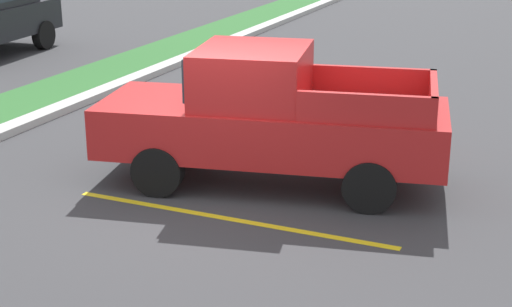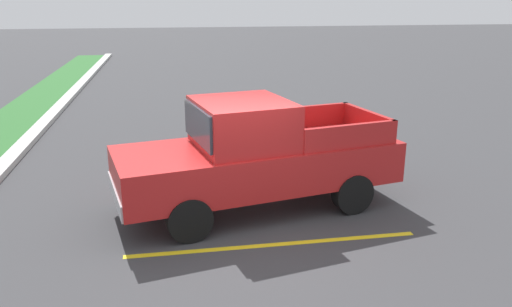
% 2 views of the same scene
% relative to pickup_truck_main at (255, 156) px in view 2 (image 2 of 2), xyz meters
% --- Properties ---
extents(ground_plane, '(120.00, 120.00, 0.00)m').
position_rel_pickup_truck_main_xyz_m(ground_plane, '(-0.91, 0.41, -1.04)').
color(ground_plane, '#38383A').
extents(parking_line_near, '(0.12, 4.80, 0.01)m').
position_rel_pickup_truck_main_xyz_m(parking_line_near, '(-1.54, -0.05, -1.04)').
color(parking_line_near, yellow).
rests_on(parking_line_near, ground).
extents(parking_line_far, '(0.12, 4.80, 0.01)m').
position_rel_pickup_truck_main_xyz_m(parking_line_far, '(1.56, -0.05, -1.04)').
color(parking_line_far, yellow).
rests_on(parking_line_far, ground).
extents(pickup_truck_main, '(2.92, 5.50, 2.10)m').
position_rel_pickup_truck_main_xyz_m(pickup_truck_main, '(0.00, 0.00, 0.00)').
color(pickup_truck_main, black).
rests_on(pickup_truck_main, ground).
extents(traffic_cone, '(0.36, 0.36, 0.60)m').
position_rel_pickup_truck_main_xyz_m(traffic_cone, '(2.63, -1.93, -0.75)').
color(traffic_cone, orange).
rests_on(traffic_cone, ground).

